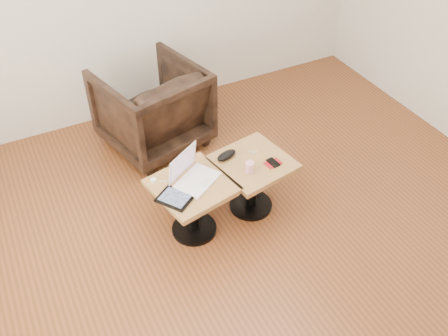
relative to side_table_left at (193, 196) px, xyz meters
name	(u,v)px	position (x,y,z in m)	size (l,w,h in m)	color
room_shell	(281,98)	(0.36, -0.48, 1.00)	(4.52, 4.52, 2.71)	#573217
side_table_left	(193,196)	(0.00, 0.00, 0.00)	(0.61, 0.61, 0.47)	black
side_table_right	(252,173)	(0.51, 0.03, 0.00)	(0.60, 0.60, 0.47)	black
laptop	(192,175)	(0.02, 0.04, 0.16)	(0.39, 0.37, 0.22)	white
tablet	(175,198)	(-0.16, -0.08, 0.13)	(0.27, 0.29, 0.02)	black
charging_adapter	(154,180)	(-0.23, 0.15, 0.13)	(0.04, 0.04, 0.02)	white
glasses_case	(226,155)	(0.35, 0.14, 0.14)	(0.17, 0.08, 0.05)	black
striped_cup	(250,167)	(0.42, -0.07, 0.16)	(0.07, 0.07, 0.08)	#D44C67
earbuds_tangle	(253,152)	(0.56, 0.11, 0.12)	(0.06, 0.04, 0.01)	white
phone_on_sleeve	(273,163)	(0.62, -0.07, 0.12)	(0.13, 0.11, 0.01)	maroon
armchair	(152,108)	(0.13, 1.16, 0.03)	(0.81, 0.83, 0.76)	black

